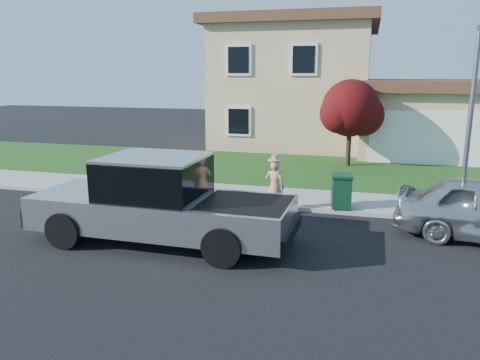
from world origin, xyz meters
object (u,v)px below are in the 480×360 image
(trash_bin, at_px, (341,191))
(street_lamp, at_px, (471,120))
(ornamental_tree, at_px, (351,111))
(pickup_truck, at_px, (161,203))
(woman, at_px, (275,186))

(trash_bin, xyz_separation_m, street_lamp, (3.01, -1.15, 2.24))
(ornamental_tree, height_order, trash_bin, ornamental_tree)
(ornamental_tree, bearing_deg, pickup_truck, -110.66)
(pickup_truck, bearing_deg, street_lamp, 20.54)
(woman, xyz_separation_m, trash_bin, (1.84, 0.64, -0.17))
(woman, bearing_deg, street_lamp, -178.65)
(pickup_truck, bearing_deg, woman, 55.28)
(ornamental_tree, relative_size, trash_bin, 3.73)
(trash_bin, relative_size, street_lamp, 0.19)
(ornamental_tree, xyz_separation_m, trash_bin, (0.07, -6.78, -1.78))
(trash_bin, distance_m, street_lamp, 3.92)
(ornamental_tree, bearing_deg, woman, -103.46)
(trash_bin, bearing_deg, ornamental_tree, 82.66)
(pickup_truck, distance_m, street_lamp, 7.69)
(ornamental_tree, bearing_deg, street_lamp, -68.83)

